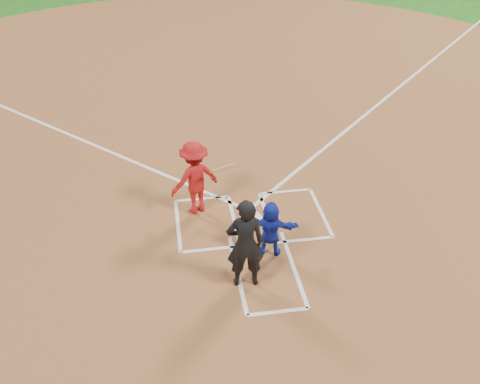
{
  "coord_description": "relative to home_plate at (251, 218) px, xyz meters",
  "views": [
    {
      "loc": [
        -1.69,
        -9.26,
        7.0
      ],
      "look_at": [
        -0.3,
        -0.4,
        1.0
      ],
      "focal_mm": 40.0,
      "sensor_mm": 36.0,
      "label": 1
    }
  ],
  "objects": [
    {
      "name": "ground",
      "position": [
        0.0,
        0.0,
        -0.02
      ],
      "size": [
        120.0,
        120.0,
        0.0
      ],
      "primitive_type": "plane",
      "color": "#1A5715",
      "rests_on": "ground"
    },
    {
      "name": "home_plate_dirt",
      "position": [
        0.0,
        6.0,
        -0.01
      ],
      "size": [
        28.0,
        28.0,
        0.01
      ],
      "primitive_type": "cylinder",
      "color": "brown",
      "rests_on": "ground"
    },
    {
      "name": "home_plate",
      "position": [
        0.0,
        0.0,
        0.0
      ],
      "size": [
        0.6,
        0.6,
        0.02
      ],
      "primitive_type": "cylinder",
      "rotation": [
        0.0,
        0.0,
        3.14
      ],
      "color": "white",
      "rests_on": "home_plate_dirt"
    },
    {
      "name": "catcher",
      "position": [
        0.18,
        -1.19,
        0.59
      ],
      "size": [
        1.16,
        0.63,
        1.19
      ],
      "primitive_type": "imported",
      "rotation": [
        0.0,
        0.0,
        2.87
      ],
      "color": "#1527AE",
      "rests_on": "home_plate_dirt"
    },
    {
      "name": "umpire",
      "position": [
        -0.45,
        -1.98,
        0.93
      ],
      "size": [
        0.69,
        0.47,
        1.87
      ],
      "primitive_type": "imported",
      "rotation": [
        0.0,
        0.0,
        3.11
      ],
      "color": "black",
      "rests_on": "home_plate_dirt"
    },
    {
      "name": "chalk_markings",
      "position": [
        0.0,
        5.29,
        -0.01
      ],
      "size": [
        28.35,
        17.32,
        0.01
      ],
      "color": "white",
      "rests_on": "home_plate_dirt"
    },
    {
      "name": "batter_at_plate",
      "position": [
        -1.15,
        0.49,
        0.84
      ],
      "size": [
        1.54,
        1.0,
        1.7
      ],
      "color": "#AF1315",
      "rests_on": "home_plate_dirt"
    }
  ]
}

